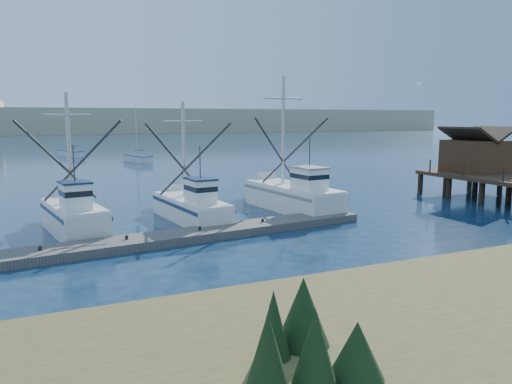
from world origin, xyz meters
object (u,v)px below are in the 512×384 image
(sailboat_near, at_px, (138,159))
(floating_dock, at_px, (86,249))
(sailboat_far, at_px, (71,154))
(timber_pier, at_px, (512,169))

(sailboat_near, bearing_deg, floating_dock, -115.76)
(floating_dock, height_order, sailboat_far, sailboat_far)
(timber_pier, height_order, sailboat_near, sailboat_near)
(floating_dock, bearing_deg, timber_pier, -3.70)
(floating_dock, relative_size, timber_pier, 1.63)
(floating_dock, xyz_separation_m, sailboat_far, (4.28, 63.18, 0.28))
(floating_dock, height_order, timber_pier, timber_pier)
(timber_pier, relative_size, sailboat_far, 2.47)
(sailboat_near, xyz_separation_m, sailboat_far, (-8.01, 14.54, 0.00))
(floating_dock, relative_size, sailboat_near, 4.04)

